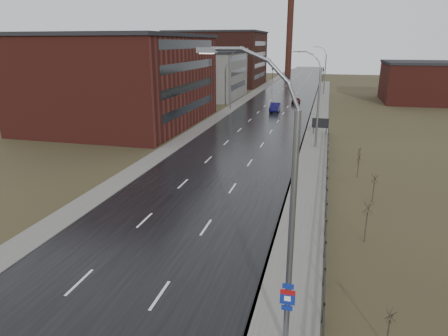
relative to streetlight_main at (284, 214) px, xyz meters
The scene contains 24 objects.
road 58.93m from the streetlight_main, 98.31° to the left, with size 14.00×300.00×0.06m, color black.
sidewalk_right 33.54m from the streetlight_main, 89.78° to the left, with size 3.20×180.00×0.18m, color #595651.
curb_right 33.57m from the streetlight_main, 92.42° to the left, with size 0.16×180.00×0.18m, color slate.
sidewalk_left 60.65m from the streetlight_main, 106.04° to the left, with size 2.40×260.00×0.12m, color #595651.
warehouse_near 52.13m from the streetlight_main, 124.42° to the left, with size 22.44×28.56×13.50m.
warehouse_mid 80.48m from the streetlight_main, 109.20° to the left, with size 16.32×20.40×10.50m.
warehouse_far 110.59m from the streetlight_main, 106.53° to the left, with size 26.52×24.48×15.50m.
building_right 82.95m from the streetlight_main, 74.74° to the left, with size 18.36×16.32×8.50m.
smokestack 149.01m from the streetlight_main, 95.58° to the left, with size 2.70×2.70×30.70m.
streetlight_main is the anchor object (origin of this frame).
streetlight_right_mid 34.01m from the streetlight_main, 89.95° to the left, with size 3.36×0.28×11.35m.
streetlight_left 62.15m from the streetlight_main, 105.08° to the left, with size 3.36×0.28×11.35m.
streetlight_right_far 88.01m from the streetlight_main, 89.98° to the left, with size 3.36×0.28×11.35m.
guardrail 17.27m from the streetlight_main, 83.61° to the left, with size 0.10×53.05×1.10m.
shrub_b 6.85m from the streetlight_main, 13.77° to the left, with size 0.44×0.46×1.82m.
shrub_c 12.31m from the streetlight_main, 68.13° to the left, with size 0.65×0.69×2.78m.
shrub_d 19.17m from the streetlight_main, 73.15° to the left, with size 0.56×0.59×2.35m.
shrub_e 24.99m from the streetlight_main, 79.21° to the left, with size 0.55×0.58×2.33m.
shrub_f 29.24m from the streetlight_main, 80.13° to the left, with size 0.44×0.46×1.83m.
billboard 41.81m from the streetlight_main, 89.14° to the left, with size 2.24×0.17×2.39m.
traffic_light_left 119.16m from the streetlight_main, 97.95° to the left, with size 0.58×2.73×5.30m.
traffic_light_right 118.01m from the streetlight_main, 90.23° to the left, with size 0.58×2.73×5.30m.
car_near 60.34m from the streetlight_main, 97.55° to the left, with size 1.71×4.90×1.61m, color #0D0B38.
car_far 71.61m from the streetlight_main, 94.04° to the left, with size 1.50×3.73×1.27m, color #470B0C.
Camera 1 is at (9.73, -11.90, 12.21)m, focal length 32.00 mm.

